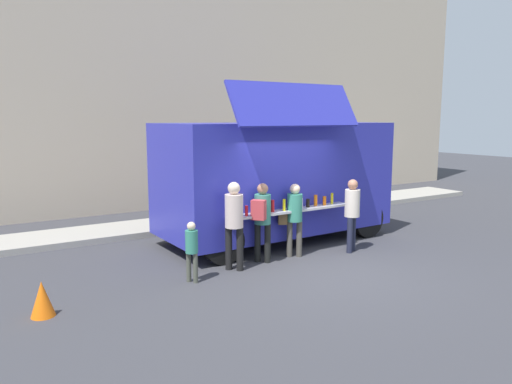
% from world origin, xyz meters
% --- Properties ---
extents(ground_plane, '(60.00, 60.00, 0.00)m').
position_xyz_m(ground_plane, '(0.00, 0.00, 0.00)').
color(ground_plane, '#38383D').
extents(curb_strip, '(28.00, 1.60, 0.15)m').
position_xyz_m(curb_strip, '(-3.48, 5.13, 0.07)').
color(curb_strip, '#9E998E').
rests_on(curb_strip, ground).
extents(building_behind, '(32.00, 2.40, 9.53)m').
position_xyz_m(building_behind, '(-2.48, 9.03, 4.76)').
color(building_behind, '#C6B398').
rests_on(building_behind, ground).
extents(food_truck_main, '(5.62, 3.11, 3.70)m').
position_xyz_m(food_truck_main, '(0.53, 2.51, 1.56)').
color(food_truck_main, '#2B2EA6').
rests_on(food_truck_main, ground).
extents(traffic_cone_orange, '(0.36, 0.36, 0.55)m').
position_xyz_m(traffic_cone_orange, '(-5.10, 0.49, 0.28)').
color(traffic_cone_orange, orange).
rests_on(traffic_cone_orange, ground).
extents(trash_bin, '(0.60, 0.60, 0.98)m').
position_xyz_m(trash_bin, '(4.35, 4.83, 0.49)').
color(trash_bin, '#2C6637').
rests_on(trash_bin, ground).
extents(customer_front_ordering, '(0.50, 0.39, 1.59)m').
position_xyz_m(customer_front_ordering, '(0.01, 1.06, 0.94)').
color(customer_front_ordering, '#4A463E').
rests_on(customer_front_ordering, ground).
extents(customer_mid_with_backpack, '(0.53, 0.50, 1.66)m').
position_xyz_m(customer_mid_with_backpack, '(-0.80, 1.06, 1.02)').
color(customer_mid_with_backpack, black).
rests_on(customer_mid_with_backpack, ground).
extents(customer_rear_waiting, '(0.36, 0.36, 1.75)m').
position_xyz_m(customer_rear_waiting, '(-1.53, 0.93, 1.05)').
color(customer_rear_waiting, black).
rests_on(customer_rear_waiting, ground).
extents(customer_extra_browsing, '(0.33, 0.33, 1.64)m').
position_xyz_m(customer_extra_browsing, '(1.34, 0.70, 0.98)').
color(customer_extra_browsing, '#1E2236').
rests_on(customer_extra_browsing, ground).
extents(child_near_queue, '(0.23, 0.23, 1.13)m').
position_xyz_m(child_near_queue, '(-2.54, 0.71, 0.67)').
color(child_near_queue, '#484B3F').
rests_on(child_near_queue, ground).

